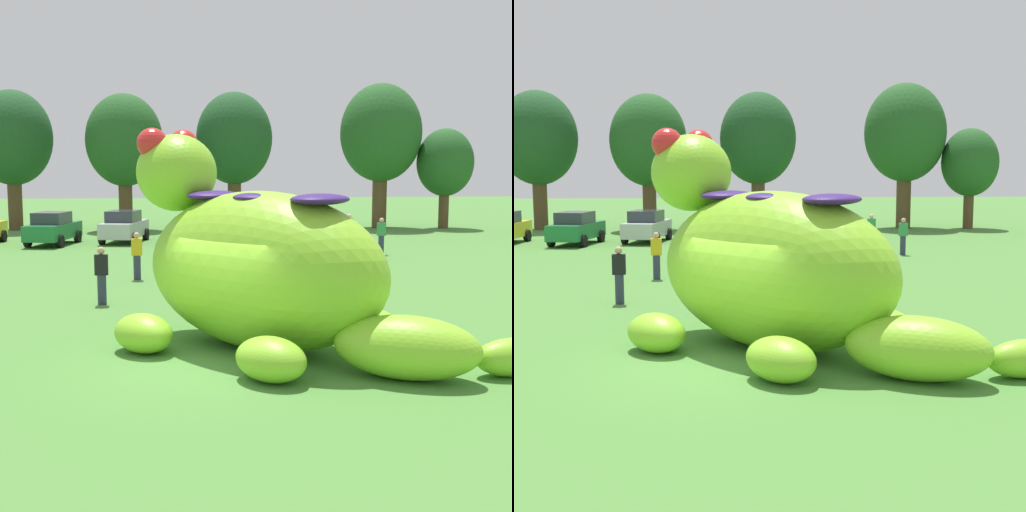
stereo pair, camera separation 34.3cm
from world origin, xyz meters
TOP-DOWN VIEW (x-y plane):
  - ground_plane at (0.00, 0.00)m, footprint 160.00×160.00m
  - giant_inflatable_creature at (1.38, 1.21)m, footprint 8.91×7.33m
  - car_green at (-6.91, 23.27)m, footprint 2.55×4.36m
  - car_silver at (-3.32, 24.16)m, footprint 2.54×4.36m
  - car_black at (0.73, 23.26)m, footprint 2.55×4.36m
  - car_blue at (4.70, 22.84)m, footprint 2.09×4.18m
  - tree_mid_left at (-10.82, 32.51)m, footprint 5.02×5.02m
  - tree_centre_left at (-3.76, 31.82)m, footprint 4.89×4.89m
  - tree_centre at (3.36, 32.87)m, footprint 5.05×5.05m
  - tree_centre_right at (12.96, 31.54)m, footprint 5.35×5.35m
  - tree_mid_right at (17.14, 30.80)m, footprint 3.70×3.70m
  - spectator_near_inflatable at (-1.92, 11.23)m, footprint 0.38×0.26m
  - spectator_mid_field at (-2.69, 6.69)m, footprint 0.38×0.26m
  - spectator_by_cars at (8.90, 17.35)m, footprint 0.38×0.26m
  - spectator_wandering at (8.11, 20.24)m, footprint 0.38×0.26m

SIDE VIEW (x-z plane):
  - ground_plane at x=0.00m, z-range 0.00..0.00m
  - spectator_near_inflatable at x=-1.92m, z-range 0.00..1.71m
  - spectator_mid_field at x=-2.69m, z-range 0.00..1.71m
  - spectator_by_cars at x=8.90m, z-range 0.00..1.71m
  - spectator_wandering at x=8.11m, z-range 0.00..1.71m
  - car_green at x=-6.91m, z-range 0.00..1.72m
  - car_silver at x=-3.32m, z-range 0.00..1.72m
  - car_black at x=0.73m, z-range 0.00..1.72m
  - car_blue at x=4.70m, z-range 0.00..1.72m
  - giant_inflatable_creature at x=1.38m, z-range -0.66..4.28m
  - tree_mid_right at x=17.14m, z-range 1.01..7.58m
  - tree_centre_left at x=-3.76m, z-range 1.34..10.02m
  - tree_mid_left at x=-10.82m, z-range 1.37..10.28m
  - tree_centre at x=3.36m, z-range 1.38..10.35m
  - tree_centre_right at x=12.96m, z-range 1.46..10.96m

